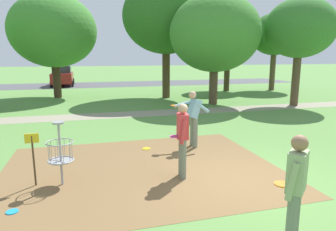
{
  "coord_description": "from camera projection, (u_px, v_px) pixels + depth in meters",
  "views": [
    {
      "loc": [
        -3.37,
        -5.49,
        2.73
      ],
      "look_at": [
        -1.08,
        2.86,
        1.0
      ],
      "focal_mm": 31.89,
      "sensor_mm": 36.0,
      "label": 1
    }
  ],
  "objects": [
    {
      "name": "player_foreground_watching",
      "position": [
        182.0,
        136.0,
        6.67
      ],
      "size": [
        0.42,
        0.49,
        1.71
      ],
      "color": "slate",
      "rests_on": "ground"
    },
    {
      "name": "tree_far_left",
      "position": [
        215.0,
        33.0,
        16.45
      ],
      "size": [
        5.02,
        5.02,
        6.11
      ],
      "color": "brown",
      "rests_on": "ground"
    },
    {
      "name": "player_waiting_left",
      "position": [
        295.0,
        187.0,
        4.08
      ],
      "size": [
        0.46,
        0.45,
        1.71
      ],
      "color": "slate",
      "rests_on": "ground"
    },
    {
      "name": "parking_lot_strip",
      "position": [
        121.0,
        84.0,
        29.5
      ],
      "size": [
        36.0,
        6.0,
        0.01
      ],
      "primitive_type": "cube",
      "color": "#4C4C51",
      "rests_on": "ground"
    },
    {
      "name": "player_throwing",
      "position": [
        194.0,
        115.0,
        8.97
      ],
      "size": [
        1.14,
        0.43,
        1.71
      ],
      "color": "slate",
      "rests_on": "ground"
    },
    {
      "name": "dirt_tee_pad",
      "position": [
        142.0,
        169.0,
        7.33
      ],
      "size": [
        6.61,
        5.11,
        0.01
      ],
      "primitive_type": "cube",
      "color": "brown",
      "rests_on": "ground"
    },
    {
      "name": "gravel_path",
      "position": [
        159.0,
        113.0,
        14.59
      ],
      "size": [
        40.0,
        1.52,
        0.0
      ],
      "primitive_type": "cube",
      "color": "gray",
      "rests_on": "ground"
    },
    {
      "name": "frisbee_by_tee",
      "position": [
        12.0,
        212.0,
        5.31
      ],
      "size": [
        0.21,
        0.21,
        0.02
      ],
      "primitive_type": "cylinder",
      "color": "#1E93DB",
      "rests_on": "ground"
    },
    {
      "name": "tree_near_left",
      "position": [
        166.0,
        17.0,
        18.89
      ],
      "size": [
        5.52,
        5.52,
        7.54
      ],
      "color": "#4C3823",
      "rests_on": "ground"
    },
    {
      "name": "tree_mid_left",
      "position": [
        275.0,
        35.0,
        23.58
      ],
      "size": [
        3.84,
        3.84,
        6.05
      ],
      "color": "brown",
      "rests_on": "ground"
    },
    {
      "name": "ground_plane",
      "position": [
        249.0,
        182.0,
        6.61
      ],
      "size": [
        160.0,
        160.0,
        0.0
      ],
      "primitive_type": "plane",
      "color": "#5B8942"
    },
    {
      "name": "parked_car_leftmost",
      "position": [
        62.0,
        76.0,
        27.7
      ],
      "size": [
        1.99,
        4.21,
        1.84
      ],
      "color": "maroon",
      "rests_on": "ground"
    },
    {
      "name": "frisbee_near_basket",
      "position": [
        146.0,
        149.0,
        8.92
      ],
      "size": [
        0.24,
        0.24,
        0.02
      ],
      "primitive_type": "cylinder",
      "color": "gold",
      "rests_on": "ground"
    },
    {
      "name": "tree_far_right",
      "position": [
        228.0,
        42.0,
        22.99
      ],
      "size": [
        4.01,
        4.01,
        5.49
      ],
      "color": "#4C3823",
      "rests_on": "ground"
    },
    {
      "name": "tree_mid_center",
      "position": [
        300.0,
        29.0,
        16.0
      ],
      "size": [
        3.74,
        3.74,
        5.79
      ],
      "color": "brown",
      "rests_on": "ground"
    },
    {
      "name": "tree_far_center",
      "position": [
        53.0,
        31.0,
        19.08
      ],
      "size": [
        5.48,
        5.48,
        6.65
      ],
      "color": "#422D1E",
      "rests_on": "ground"
    },
    {
      "name": "disc_golf_basket",
      "position": [
        57.0,
        151.0,
        6.31
      ],
      "size": [
        0.98,
        0.58,
        1.39
      ],
      "color": "#9E9EA3",
      "rests_on": "ground"
    }
  ]
}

